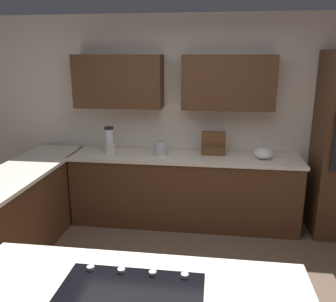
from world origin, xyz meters
The scene contains 10 objects.
wall_back centered at (0.07, -2.05, 1.42)m, with size 6.00×0.44×2.60m.
lower_cabinets_back centered at (0.10, -1.72, 0.43)m, with size 2.80×0.60×0.86m, color #472B19.
countertop_back centered at (0.10, -1.72, 0.88)m, with size 2.84×0.64×0.04m, color silver.
lower_cabinets_side centered at (1.82, -0.55, 0.43)m, with size 0.60×2.90×0.86m, color #472B19.
countertop_side centered at (1.82, -0.55, 0.88)m, with size 0.64×2.94×0.04m, color silver.
cooktop centered at (0.15, 1.01, 0.91)m, with size 0.76×0.56×0.03m.
blender centered at (1.05, -1.71, 1.04)m, with size 0.15×0.15×0.34m.
mixing_bowl centered at (-0.85, -1.71, 0.97)m, with size 0.24×0.24×0.13m, color white.
spice_rack centered at (-0.25, -1.80, 1.05)m, with size 0.29×0.11×0.29m.
kettle centered at (0.40, -1.71, 0.99)m, with size 0.16×0.16×0.17m, color #B7BABF.
Camera 1 is at (-0.26, 2.49, 2.09)m, focal length 37.84 mm.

